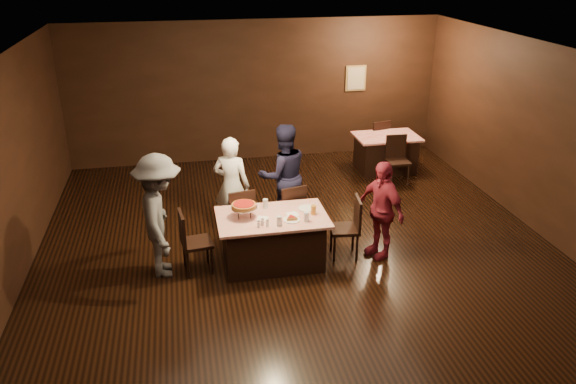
{
  "coord_description": "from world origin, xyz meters",
  "views": [
    {
      "loc": [
        -1.66,
        -6.8,
        4.33
      ],
      "look_at": [
        -0.17,
        0.69,
        1.0
      ],
      "focal_mm": 35.0,
      "sensor_mm": 36.0,
      "label": 1
    }
  ],
  "objects_px": {
    "diner_navy_hoodie": "(283,175)",
    "diner_grey_knit": "(160,216)",
    "pizza_stand": "(244,206)",
    "glass_front_right": "(306,217)",
    "diner_red_shirt": "(381,209)",
    "chair_end_left": "(197,241)",
    "back_table": "(385,153)",
    "chair_far_right": "(289,211)",
    "plate_empty": "(307,208)",
    "glass_front_left": "(279,221)",
    "glass_amber": "(313,210)",
    "main_table": "(272,240)",
    "chair_back_near": "(398,161)",
    "chair_far_left": "(239,215)",
    "chair_back_far": "(376,140)",
    "diner_white_jacket": "(232,186)",
    "chair_end_right": "(345,228)",
    "glass_back": "(265,204)"
  },
  "relations": [
    {
      "from": "chair_back_near",
      "to": "diner_red_shirt",
      "type": "relative_size",
      "value": 0.62
    },
    {
      "from": "chair_far_left",
      "to": "diner_navy_hoodie",
      "type": "relative_size",
      "value": 0.54
    },
    {
      "from": "chair_far_right",
      "to": "plate_empty",
      "type": "height_order",
      "value": "chair_far_right"
    },
    {
      "from": "chair_far_left",
      "to": "chair_end_right",
      "type": "relative_size",
      "value": 1.0
    },
    {
      "from": "main_table",
      "to": "glass_back",
      "type": "relative_size",
      "value": 11.43
    },
    {
      "from": "diner_grey_knit",
      "to": "diner_red_shirt",
      "type": "relative_size",
      "value": 1.18
    },
    {
      "from": "pizza_stand",
      "to": "glass_front_right",
      "type": "bearing_deg",
      "value": -19.44
    },
    {
      "from": "chair_back_far",
      "to": "glass_amber",
      "type": "relative_size",
      "value": 6.79
    },
    {
      "from": "chair_end_left",
      "to": "glass_front_right",
      "type": "bearing_deg",
      "value": -106.55
    },
    {
      "from": "glass_front_left",
      "to": "glass_amber",
      "type": "relative_size",
      "value": 1.0
    },
    {
      "from": "chair_end_left",
      "to": "chair_back_near",
      "type": "bearing_deg",
      "value": -65.04
    },
    {
      "from": "diner_navy_hoodie",
      "to": "diner_red_shirt",
      "type": "relative_size",
      "value": 1.15
    },
    {
      "from": "chair_end_left",
      "to": "diner_white_jacket",
      "type": "relative_size",
      "value": 0.58
    },
    {
      "from": "main_table",
      "to": "chair_back_near",
      "type": "bearing_deg",
      "value": 40.97
    },
    {
      "from": "glass_front_right",
      "to": "glass_back",
      "type": "xyz_separation_m",
      "value": [
        -0.5,
        0.55,
        0.0
      ]
    },
    {
      "from": "pizza_stand",
      "to": "glass_back",
      "type": "xyz_separation_m",
      "value": [
        0.35,
        0.25,
        -0.11
      ]
    },
    {
      "from": "chair_far_left",
      "to": "glass_front_left",
      "type": "distance_m",
      "value": 1.2
    },
    {
      "from": "diner_grey_knit",
      "to": "diner_red_shirt",
      "type": "bearing_deg",
      "value": -94.46
    },
    {
      "from": "diner_grey_knit",
      "to": "chair_far_left",
      "type": "bearing_deg",
      "value": -61.41
    },
    {
      "from": "diner_grey_knit",
      "to": "glass_amber",
      "type": "bearing_deg",
      "value": -94.86
    },
    {
      "from": "diner_white_jacket",
      "to": "glass_front_left",
      "type": "xyz_separation_m",
      "value": [
        0.52,
        -1.43,
        0.02
      ]
    },
    {
      "from": "main_table",
      "to": "chair_end_right",
      "type": "xyz_separation_m",
      "value": [
        1.1,
        0.0,
        0.09
      ]
    },
    {
      "from": "chair_far_right",
      "to": "plate_empty",
      "type": "xyz_separation_m",
      "value": [
        0.15,
        -0.6,
        0.3
      ]
    },
    {
      "from": "chair_far_left",
      "to": "glass_amber",
      "type": "relative_size",
      "value": 6.79
    },
    {
      "from": "main_table",
      "to": "glass_back",
      "type": "distance_m",
      "value": 0.55
    },
    {
      "from": "glass_front_right",
      "to": "glass_back",
      "type": "distance_m",
      "value": 0.74
    },
    {
      "from": "diner_navy_hoodie",
      "to": "diner_white_jacket",
      "type": "bearing_deg",
      "value": -0.01
    },
    {
      "from": "diner_navy_hoodie",
      "to": "glass_front_left",
      "type": "distance_m",
      "value": 1.6
    },
    {
      "from": "pizza_stand",
      "to": "glass_front_right",
      "type": "relative_size",
      "value": 2.71
    },
    {
      "from": "chair_far_left",
      "to": "chair_end_left",
      "type": "bearing_deg",
      "value": 36.56
    },
    {
      "from": "chair_far_left",
      "to": "diner_grey_knit",
      "type": "bearing_deg",
      "value": 20.66
    },
    {
      "from": "glass_amber",
      "to": "chair_back_far",
      "type": "bearing_deg",
      "value": 58.93
    },
    {
      "from": "chair_far_left",
      "to": "glass_front_left",
      "type": "relative_size",
      "value": 6.79
    },
    {
      "from": "main_table",
      "to": "chair_far_left",
      "type": "relative_size",
      "value": 1.68
    },
    {
      "from": "chair_far_left",
      "to": "chair_back_far",
      "type": "distance_m",
      "value": 4.59
    },
    {
      "from": "chair_end_right",
      "to": "chair_back_far",
      "type": "distance_m",
      "value": 4.3
    },
    {
      "from": "diner_grey_knit",
      "to": "glass_front_left",
      "type": "relative_size",
      "value": 12.89
    },
    {
      "from": "back_table",
      "to": "glass_amber",
      "type": "relative_size",
      "value": 9.29
    },
    {
      "from": "chair_end_left",
      "to": "chair_end_right",
      "type": "distance_m",
      "value": 2.2
    },
    {
      "from": "diner_navy_hoodie",
      "to": "diner_grey_knit",
      "type": "bearing_deg",
      "value": 23.55
    },
    {
      "from": "back_table",
      "to": "chair_end_left",
      "type": "xyz_separation_m",
      "value": [
        -4.07,
        -3.28,
        0.09
      ]
    },
    {
      "from": "chair_end_right",
      "to": "main_table",
      "type": "bearing_deg",
      "value": -82.8
    },
    {
      "from": "chair_far_right",
      "to": "plate_empty",
      "type": "bearing_deg",
      "value": 90.67
    },
    {
      "from": "chair_end_left",
      "to": "glass_front_left",
      "type": "relative_size",
      "value": 6.79
    },
    {
      "from": "main_table",
      "to": "diner_white_jacket",
      "type": "bearing_deg",
      "value": 112.37
    },
    {
      "from": "diner_navy_hoodie",
      "to": "glass_front_left",
      "type": "xyz_separation_m",
      "value": [
        -0.35,
        -1.56,
        -0.04
      ]
    },
    {
      "from": "chair_end_left",
      "to": "diner_grey_knit",
      "type": "height_order",
      "value": "diner_grey_knit"
    },
    {
      "from": "chair_back_near",
      "to": "chair_back_far",
      "type": "height_order",
      "value": "same"
    },
    {
      "from": "back_table",
      "to": "pizza_stand",
      "type": "bearing_deg",
      "value": -136.22
    },
    {
      "from": "diner_grey_knit",
      "to": "glass_front_left",
      "type": "bearing_deg",
      "value": -104.3
    }
  ]
}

